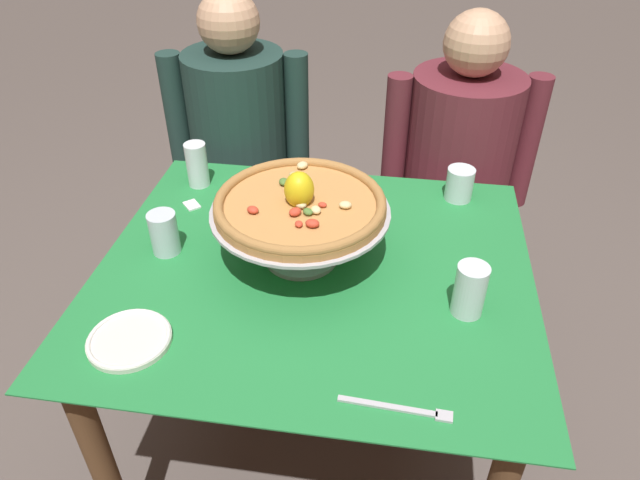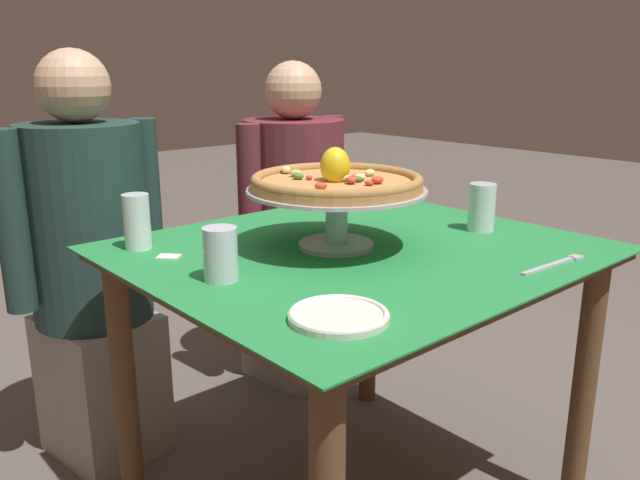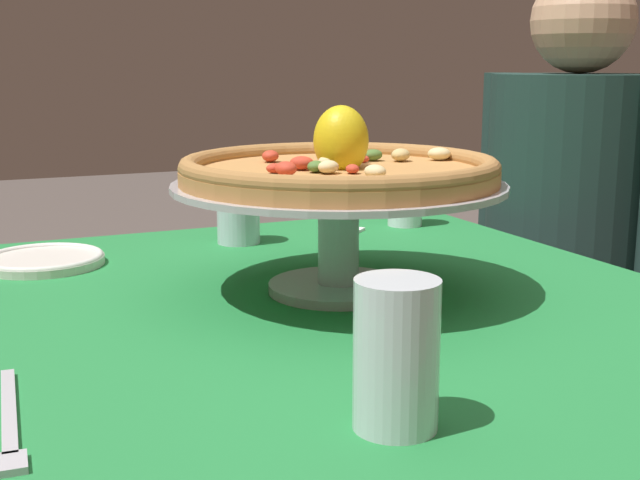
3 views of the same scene
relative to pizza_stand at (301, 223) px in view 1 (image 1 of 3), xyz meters
name	(u,v)px [view 1 (image 1 of 3)]	position (x,y,z in m)	size (l,w,h in m)	color
ground_plane	(315,446)	(0.04, -0.03, -0.84)	(14.00, 14.00, 0.00)	#5B514C
dining_table	(314,303)	(0.04, -0.03, -0.22)	(1.05, 0.94, 0.74)	brown
pizza_stand	(301,223)	(0.00, 0.00, 0.00)	(0.43, 0.43, 0.14)	#B7B7C1
pizza	(300,203)	(0.00, 0.00, 0.06)	(0.41, 0.41, 0.10)	#BC8447
water_glass_side_left	(165,235)	(-0.34, -0.02, -0.06)	(0.07, 0.07, 0.11)	silver
water_glass_back_right	(459,186)	(0.40, 0.34, -0.06)	(0.08, 0.08, 0.09)	silver
water_glass_side_right	(469,293)	(0.40, -0.13, -0.05)	(0.07, 0.07, 0.13)	silver
water_glass_back_left	(197,167)	(-0.36, 0.31, -0.05)	(0.06, 0.06, 0.13)	white
side_plate	(129,339)	(-0.31, -0.34, -0.10)	(0.18, 0.18, 0.02)	silver
dinner_fork	(401,409)	(0.27, -0.42, -0.10)	(0.22, 0.03, 0.01)	#B7B7C1
sugar_packet	(192,205)	(-0.35, 0.19, -0.10)	(0.05, 0.04, 0.01)	white
diner_left	(242,169)	(-0.34, 0.67, -0.26)	(0.49, 0.38, 1.21)	gray
diner_right	(454,187)	(0.42, 0.68, -0.27)	(0.51, 0.40, 1.18)	gray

